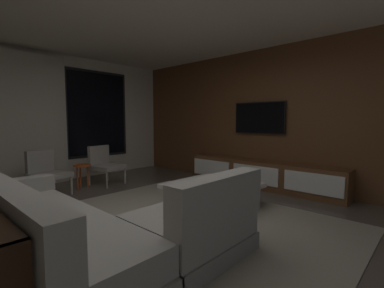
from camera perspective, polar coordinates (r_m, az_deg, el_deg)
floor at (r=3.33m, az=-8.66°, el=-17.93°), size 9.20×9.20×0.00m
back_wall_with_window at (r=6.30m, az=-30.43°, el=4.73°), size 6.60×0.30×2.70m
media_wall at (r=5.52m, az=16.86°, el=5.32°), size 0.12×7.80×2.70m
area_rug at (r=3.47m, az=-2.88°, el=-16.78°), size 3.20×3.80×0.01m
sectional_couch at (r=2.73m, az=-21.18°, el=-16.90°), size 1.98×2.50×0.82m
coffee_table at (r=4.10m, az=4.36°, el=-10.69°), size 1.16×1.16×0.36m
book_stack_on_coffee_table at (r=3.90m, az=5.59°, el=-8.50°), size 0.27×0.22×0.05m
accent_chair_near_window at (r=5.79m, az=-18.09°, el=-3.82°), size 0.65×0.66×0.78m
accent_chair_by_curtain at (r=5.32m, az=-28.50°, el=-4.94°), size 0.67×0.68×0.78m
side_stool at (r=5.55m, az=-22.21°, el=-4.94°), size 0.32×0.32×0.46m
media_console at (r=5.39m, az=14.72°, el=-6.35°), size 0.46×3.10×0.52m
mounted_tv at (r=5.54m, az=14.03°, el=5.39°), size 0.05×1.08×0.63m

